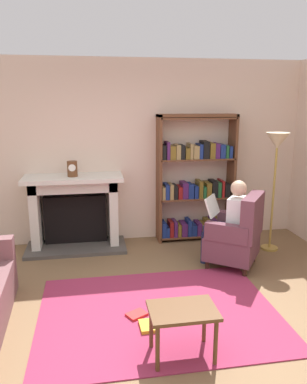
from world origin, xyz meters
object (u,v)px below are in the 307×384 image
at_px(side_table, 183,316).
at_px(floor_lamp, 277,151).
at_px(seated_reader, 229,219).
at_px(armchair_reading, 237,235).
at_px(bookshelf, 196,182).
at_px(fireplace, 75,209).
at_px(mantel_clock, 72,169).

height_order(side_table, floor_lamp, floor_lamp).
relative_size(seated_reader, side_table, 2.04).
distance_m(armchair_reading, floor_lamp, 1.31).
height_order(bookshelf, armchair_reading, bookshelf).
bearing_deg(side_table, floor_lamp, 49.05).
bearing_deg(floor_lamp, bookshelf, 147.34).
bearing_deg(seated_reader, armchair_reading, 90.00).
bearing_deg(fireplace, side_table, -70.62).
height_order(mantel_clock, side_table, mantel_clock).
bearing_deg(armchair_reading, seated_reader, -90.00).
xyz_separation_m(armchair_reading, floor_lamp, (0.70, 0.47, 1.00)).
height_order(fireplace, armchair_reading, fireplace).
bearing_deg(armchair_reading, bookshelf, -130.53).
bearing_deg(mantel_clock, side_table, -69.86).
relative_size(armchair_reading, seated_reader, 0.85).
relative_size(fireplace, armchair_reading, 1.46).
bearing_deg(mantel_clock, armchair_reading, -24.70).
relative_size(fireplace, floor_lamp, 0.84).
distance_m(seated_reader, floor_lamp, 1.20).
bearing_deg(floor_lamp, mantel_clock, 170.18).
relative_size(mantel_clock, seated_reader, 0.19).
bearing_deg(bookshelf, mantel_clock, -175.73).
bearing_deg(seated_reader, floor_lamp, 153.01).
relative_size(fireplace, seated_reader, 1.24).
distance_m(mantel_clock, side_table, 2.87).
bearing_deg(bookshelf, side_table, -107.66).
bearing_deg(bookshelf, floor_lamp, -32.66).
bearing_deg(side_table, armchair_reading, 55.39).
bearing_deg(mantel_clock, seated_reader, -24.08).
xyz_separation_m(bookshelf, side_table, (-0.87, -2.72, -0.53)).
distance_m(fireplace, side_table, 2.85).
height_order(fireplace, side_table, fireplace).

